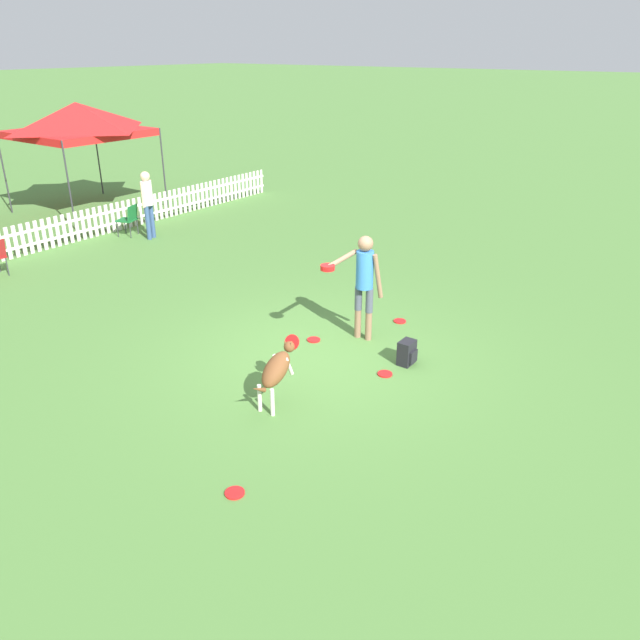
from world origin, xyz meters
name	(u,v)px	position (x,y,z in m)	size (l,w,h in m)	color
ground_plane	(323,354)	(0.00, 0.00, 0.00)	(240.00, 240.00, 0.00)	#4C7A38
handler_person	(363,276)	(0.83, -0.19, 1.11)	(1.05, 0.58, 1.75)	#8C664C
leaping_dog	(277,369)	(-1.57, -0.39, 0.54)	(1.00, 0.35, 0.88)	brown
frisbee_near_handler	(400,321)	(1.82, -0.36, 0.01)	(0.22, 0.22, 0.02)	red
frisbee_near_dog	(314,340)	(0.31, 0.41, 0.01)	(0.22, 0.22, 0.02)	red
frisbee_midfield	(235,493)	(-3.28, -1.20, 0.01)	(0.22, 0.22, 0.02)	red
frisbee_far_scatter	(385,374)	(0.00, -1.14, 0.01)	(0.22, 0.22, 0.02)	red
backpack_on_grass	(407,353)	(0.49, -1.23, 0.19)	(0.28, 0.24, 0.38)	black
picket_fence	(23,240)	(0.00, 8.52, 0.37)	(16.76, 0.04, 0.74)	silver
folding_chair_blue_left	(129,218)	(2.48, 7.85, 0.47)	(0.55, 0.57, 0.79)	#333338
canopy_tent_secondary	(78,120)	(3.53, 11.04, 2.55)	(3.16, 3.16, 3.02)	#333338
spectator_standing	(147,198)	(2.64, 7.25, 1.01)	(0.40, 0.27, 1.67)	#334C7A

